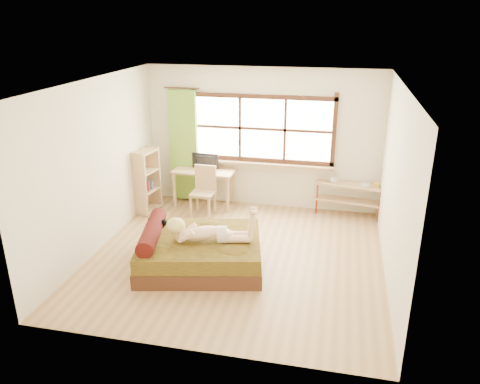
% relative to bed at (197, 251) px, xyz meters
% --- Properties ---
extents(floor, '(4.50, 4.50, 0.00)m').
position_rel_bed_xyz_m(floor, '(0.52, 0.37, -0.25)').
color(floor, '#9E754C').
rests_on(floor, ground).
extents(ceiling, '(4.50, 4.50, 0.00)m').
position_rel_bed_xyz_m(ceiling, '(0.52, 0.37, 2.45)').
color(ceiling, white).
rests_on(ceiling, wall_back).
extents(wall_back, '(4.50, 0.00, 4.50)m').
position_rel_bed_xyz_m(wall_back, '(0.52, 2.62, 1.10)').
color(wall_back, silver).
rests_on(wall_back, floor).
extents(wall_front, '(4.50, 0.00, 4.50)m').
position_rel_bed_xyz_m(wall_front, '(0.52, -1.88, 1.10)').
color(wall_front, silver).
rests_on(wall_front, floor).
extents(wall_left, '(0.00, 4.50, 4.50)m').
position_rel_bed_xyz_m(wall_left, '(-1.73, 0.37, 1.10)').
color(wall_left, silver).
rests_on(wall_left, floor).
extents(wall_right, '(0.00, 4.50, 4.50)m').
position_rel_bed_xyz_m(wall_right, '(2.77, 0.37, 1.10)').
color(wall_right, silver).
rests_on(wall_right, floor).
extents(window, '(2.80, 0.16, 1.46)m').
position_rel_bed_xyz_m(window, '(0.52, 2.59, 1.26)').
color(window, '#FFEDBF').
rests_on(window, wall_back).
extents(curtain, '(0.55, 0.10, 2.20)m').
position_rel_bed_xyz_m(curtain, '(-1.03, 2.50, 0.90)').
color(curtain, '#538D26').
rests_on(curtain, wall_back).
extents(bed, '(2.09, 1.81, 0.69)m').
position_rel_bed_xyz_m(bed, '(0.00, 0.00, 0.00)').
color(bed, '#341A0F').
rests_on(bed, floor).
extents(woman, '(1.32, 0.63, 0.55)m').
position_rel_bed_xyz_m(woman, '(0.19, -0.04, 0.48)').
color(woman, beige).
rests_on(woman, bed).
extents(kitten, '(0.29, 0.16, 0.22)m').
position_rel_bed_xyz_m(kitten, '(-0.68, 0.11, 0.32)').
color(kitten, black).
rests_on(kitten, bed).
extents(desk, '(1.21, 0.60, 0.74)m').
position_rel_bed_xyz_m(desk, '(-0.57, 2.32, 0.40)').
color(desk, tan).
rests_on(desk, floor).
extents(monitor, '(0.54, 0.09, 0.31)m').
position_rel_bed_xyz_m(monitor, '(-0.57, 2.37, 0.65)').
color(monitor, black).
rests_on(monitor, desk).
extents(chair, '(0.43, 0.43, 0.93)m').
position_rel_bed_xyz_m(chair, '(-0.47, 1.96, 0.27)').
color(chair, tan).
rests_on(chair, floor).
extents(pipe_shelf, '(1.29, 0.50, 0.71)m').
position_rel_bed_xyz_m(pipe_shelf, '(2.24, 2.44, 0.22)').
color(pipe_shelf, tan).
rests_on(pipe_shelf, floor).
extents(cup, '(0.15, 0.15, 0.11)m').
position_rel_bed_xyz_m(cup, '(1.93, 2.44, 0.44)').
color(cup, gray).
rests_on(cup, pipe_shelf).
extents(book, '(0.18, 0.22, 0.02)m').
position_rel_bed_xyz_m(book, '(2.43, 2.44, 0.39)').
color(book, gray).
rests_on(book, pipe_shelf).
extents(bookshelf, '(0.39, 0.58, 1.23)m').
position_rel_bed_xyz_m(bookshelf, '(-1.56, 1.81, 0.38)').
color(bookshelf, tan).
rests_on(bookshelf, floor).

